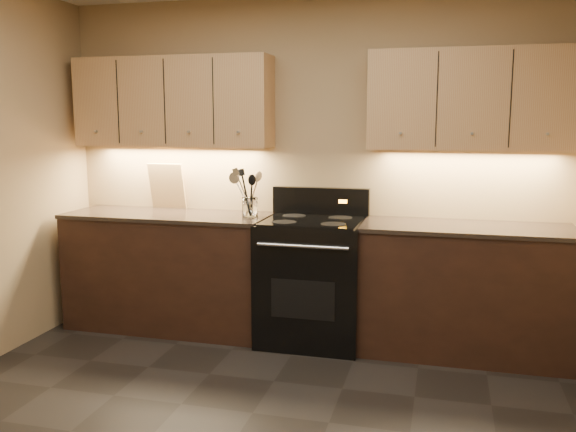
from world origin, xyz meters
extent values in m
cube|color=tan|center=(0.00, 2.00, 1.30)|extent=(4.00, 0.04, 2.60)
cube|color=black|center=(-1.10, 1.70, 0.45)|extent=(1.60, 0.60, 0.90)
cube|color=#382C23|center=(-1.10, 1.70, 0.92)|extent=(1.62, 0.62, 0.03)
cube|color=black|center=(1.18, 1.70, 0.45)|extent=(1.44, 0.60, 0.90)
cube|color=#382C23|center=(1.18, 1.70, 0.92)|extent=(1.46, 0.62, 0.03)
cube|color=black|center=(0.08, 1.68, 0.46)|extent=(0.76, 0.65, 0.92)
cube|color=black|center=(0.08, 1.68, 0.93)|extent=(0.70, 0.60, 0.01)
cube|color=black|center=(0.08, 1.96, 1.03)|extent=(0.76, 0.07, 0.22)
cube|color=orange|center=(0.26, 1.92, 1.04)|extent=(0.06, 0.00, 0.03)
cylinder|color=silver|center=(0.08, 1.34, 0.80)|extent=(0.65, 0.02, 0.02)
cube|color=black|center=(0.08, 1.35, 0.41)|extent=(0.46, 0.00, 0.28)
cylinder|color=black|center=(-0.10, 1.53, 0.93)|extent=(0.18, 0.18, 0.00)
cylinder|color=black|center=(0.26, 1.53, 0.93)|extent=(0.18, 0.18, 0.00)
cylinder|color=black|center=(-0.10, 1.82, 0.93)|extent=(0.18, 0.18, 0.00)
cylinder|color=black|center=(0.26, 1.82, 0.93)|extent=(0.18, 0.18, 0.00)
cube|color=tan|center=(-1.10, 1.85, 1.80)|extent=(1.60, 0.30, 0.70)
cube|color=tan|center=(1.18, 1.85, 1.80)|extent=(1.44, 0.30, 0.70)
cube|color=#B2B5BA|center=(-1.30, 1.99, 1.12)|extent=(0.08, 0.01, 0.12)
cylinder|color=white|center=(-0.42, 1.71, 1.00)|extent=(0.15, 0.15, 0.15)
cylinder|color=white|center=(-0.42, 1.71, 0.94)|extent=(0.12, 0.12, 0.02)
cube|color=tan|center=(-1.22, 1.95, 1.12)|extent=(0.31, 0.11, 0.38)
camera|label=1|loc=(1.02, -2.67, 1.67)|focal=38.00mm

